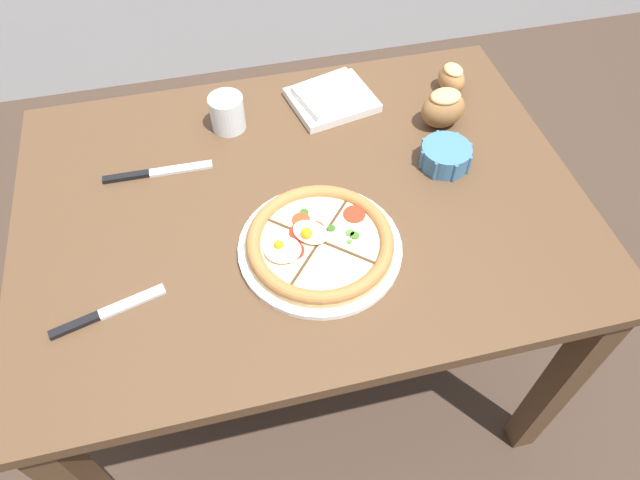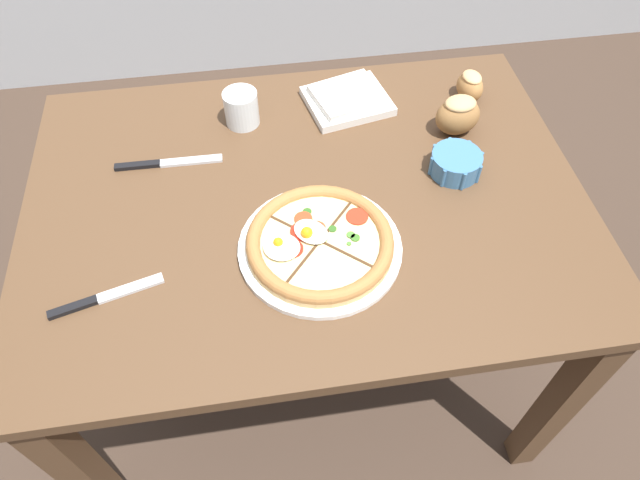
{
  "view_description": "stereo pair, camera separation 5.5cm",
  "coord_description": "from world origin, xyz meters",
  "px_view_note": "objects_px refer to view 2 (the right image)",
  "views": [
    {
      "loc": [
        -0.15,
        -0.78,
        1.6
      ],
      "look_at": [
        0.01,
        -0.14,
        0.76
      ],
      "focal_mm": 32.0,
      "sensor_mm": 36.0,
      "label": 1
    },
    {
      "loc": [
        -0.09,
        -0.79,
        1.6
      ],
      "look_at": [
        0.01,
        -0.14,
        0.76
      ],
      "focal_mm": 32.0,
      "sensor_mm": 36.0,
      "label": 2
    }
  ],
  "objects_px": {
    "bread_piece_near": "(458,115)",
    "water_glass": "(242,110)",
    "napkin_folded": "(347,99)",
    "knife_spare": "(167,163)",
    "ramekin_bowl": "(456,163)",
    "dining_table": "(307,229)",
    "knife_main": "(105,297)",
    "bread_piece_mid": "(470,86)",
    "pizza": "(319,243)"
  },
  "relations": [
    {
      "from": "bread_piece_mid",
      "to": "water_glass",
      "type": "distance_m",
      "value": 0.54
    },
    {
      "from": "bread_piece_mid",
      "to": "knife_main",
      "type": "xyz_separation_m",
      "value": [
        -0.82,
        -0.45,
        -0.03
      ]
    },
    {
      "from": "pizza",
      "to": "bread_piece_near",
      "type": "xyz_separation_m",
      "value": [
        0.35,
        0.29,
        0.03
      ]
    },
    {
      "from": "knife_main",
      "to": "knife_spare",
      "type": "relative_size",
      "value": 0.88
    },
    {
      "from": "pizza",
      "to": "knife_spare",
      "type": "height_order",
      "value": "pizza"
    },
    {
      "from": "dining_table",
      "to": "knife_spare",
      "type": "relative_size",
      "value": 5.02
    },
    {
      "from": "ramekin_bowl",
      "to": "knife_main",
      "type": "bearing_deg",
      "value": -163.2
    },
    {
      "from": "bread_piece_near",
      "to": "napkin_folded",
      "type": "bearing_deg",
      "value": 149.88
    },
    {
      "from": "bread_piece_near",
      "to": "knife_spare",
      "type": "distance_m",
      "value": 0.65
    },
    {
      "from": "dining_table",
      "to": "ramekin_bowl",
      "type": "bearing_deg",
      "value": 3.97
    },
    {
      "from": "pizza",
      "to": "knife_main",
      "type": "distance_m",
      "value": 0.4
    },
    {
      "from": "ramekin_bowl",
      "to": "knife_spare",
      "type": "distance_m",
      "value": 0.62
    },
    {
      "from": "ramekin_bowl",
      "to": "knife_spare",
      "type": "relative_size",
      "value": 0.5
    },
    {
      "from": "ramekin_bowl",
      "to": "bread_piece_mid",
      "type": "distance_m",
      "value": 0.26
    },
    {
      "from": "napkin_folded",
      "to": "knife_main",
      "type": "distance_m",
      "value": 0.71
    },
    {
      "from": "pizza",
      "to": "water_glass",
      "type": "height_order",
      "value": "water_glass"
    },
    {
      "from": "napkin_folded",
      "to": "knife_spare",
      "type": "bearing_deg",
      "value": -161.49
    },
    {
      "from": "dining_table",
      "to": "bread_piece_near",
      "type": "bearing_deg",
      "value": 22.18
    },
    {
      "from": "pizza",
      "to": "knife_main",
      "type": "xyz_separation_m",
      "value": [
        -0.4,
        -0.05,
        -0.02
      ]
    },
    {
      "from": "napkin_folded",
      "to": "pizza",
      "type": "bearing_deg",
      "value": -107.3
    },
    {
      "from": "knife_main",
      "to": "bread_piece_mid",
      "type": "bearing_deg",
      "value": 13.72
    },
    {
      "from": "bread_piece_near",
      "to": "knife_main",
      "type": "distance_m",
      "value": 0.83
    },
    {
      "from": "napkin_folded",
      "to": "bread_piece_near",
      "type": "height_order",
      "value": "bread_piece_near"
    },
    {
      "from": "dining_table",
      "to": "napkin_folded",
      "type": "relative_size",
      "value": 5.37
    },
    {
      "from": "bread_piece_mid",
      "to": "napkin_folded",
      "type": "bearing_deg",
      "value": 176.03
    },
    {
      "from": "dining_table",
      "to": "pizza",
      "type": "relative_size",
      "value": 3.69
    },
    {
      "from": "pizza",
      "to": "knife_spare",
      "type": "distance_m",
      "value": 0.4
    },
    {
      "from": "ramekin_bowl",
      "to": "bread_piece_near",
      "type": "distance_m",
      "value": 0.13
    },
    {
      "from": "bread_piece_near",
      "to": "water_glass",
      "type": "xyz_separation_m",
      "value": [
        -0.47,
        0.1,
        -0.01
      ]
    },
    {
      "from": "napkin_folded",
      "to": "knife_spare",
      "type": "distance_m",
      "value": 0.44
    },
    {
      "from": "ramekin_bowl",
      "to": "bread_piece_near",
      "type": "relative_size",
      "value": 1.05
    },
    {
      "from": "napkin_folded",
      "to": "water_glass",
      "type": "xyz_separation_m",
      "value": [
        -0.25,
        -0.03,
        0.02
      ]
    },
    {
      "from": "knife_spare",
      "to": "water_glass",
      "type": "xyz_separation_m",
      "value": [
        0.17,
        0.11,
        0.03
      ]
    },
    {
      "from": "bread_piece_mid",
      "to": "knife_main",
      "type": "distance_m",
      "value": 0.93
    },
    {
      "from": "dining_table",
      "to": "bread_piece_mid",
      "type": "height_order",
      "value": "bread_piece_mid"
    },
    {
      "from": "bread_piece_near",
      "to": "knife_main",
      "type": "xyz_separation_m",
      "value": [
        -0.75,
        -0.34,
        -0.04
      ]
    },
    {
      "from": "napkin_folded",
      "to": "knife_spare",
      "type": "relative_size",
      "value": 0.93
    },
    {
      "from": "pizza",
      "to": "bread_piece_near",
      "type": "distance_m",
      "value": 0.46
    },
    {
      "from": "napkin_folded",
      "to": "knife_spare",
      "type": "xyz_separation_m",
      "value": [
        -0.42,
        -0.14,
        -0.01
      ]
    },
    {
      "from": "knife_main",
      "to": "water_glass",
      "type": "relative_size",
      "value": 2.51
    },
    {
      "from": "ramekin_bowl",
      "to": "bread_piece_near",
      "type": "height_order",
      "value": "bread_piece_near"
    },
    {
      "from": "ramekin_bowl",
      "to": "napkin_folded",
      "type": "xyz_separation_m",
      "value": [
        -0.19,
        0.26,
        -0.01
      ]
    },
    {
      "from": "knife_spare",
      "to": "napkin_folded",
      "type": "bearing_deg",
      "value": 19.36
    },
    {
      "from": "bread_piece_near",
      "to": "bread_piece_mid",
      "type": "relative_size",
      "value": 1.32
    },
    {
      "from": "water_glass",
      "to": "knife_spare",
      "type": "bearing_deg",
      "value": -146.25
    },
    {
      "from": "dining_table",
      "to": "napkin_folded",
      "type": "bearing_deg",
      "value": 63.7
    },
    {
      "from": "pizza",
      "to": "knife_spare",
      "type": "xyz_separation_m",
      "value": [
        -0.29,
        0.28,
        -0.02
      ]
    },
    {
      "from": "bread_piece_near",
      "to": "water_glass",
      "type": "height_order",
      "value": "bread_piece_near"
    },
    {
      "from": "knife_main",
      "to": "pizza",
      "type": "bearing_deg",
      "value": -7.89
    },
    {
      "from": "pizza",
      "to": "knife_main",
      "type": "height_order",
      "value": "pizza"
    }
  ]
}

